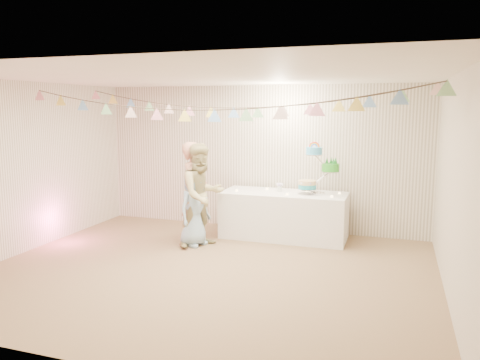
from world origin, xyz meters
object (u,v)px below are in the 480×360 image
(cake_stand, at_px, (318,172))
(person_adult_a, at_px, (195,192))
(person_child, at_px, (194,208))
(table, at_px, (284,215))
(person_adult_b, at_px, (202,195))

(cake_stand, bearing_deg, person_adult_a, -159.71)
(cake_stand, height_order, person_child, cake_stand)
(table, height_order, person_adult_a, person_adult_a)
(person_adult_a, bearing_deg, cake_stand, -73.76)
(cake_stand, height_order, person_adult_b, person_adult_b)
(table, relative_size, person_adult_a, 1.27)
(table, bearing_deg, cake_stand, 5.19)
(table, height_order, person_adult_b, person_adult_b)
(person_adult_b, bearing_deg, table, -18.82)
(person_adult_a, xyz_separation_m, person_adult_b, (0.22, -0.22, -0.00))
(table, distance_m, cake_stand, 0.94)
(cake_stand, relative_size, person_adult_b, 0.49)
(person_adult_a, distance_m, person_adult_b, 0.31)
(person_adult_b, bearing_deg, cake_stand, -27.67)
(person_adult_b, relative_size, person_child, 1.34)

